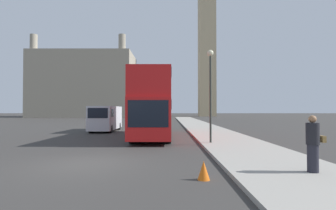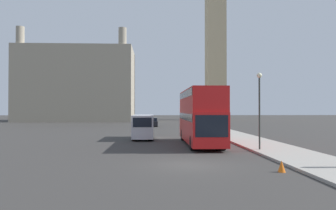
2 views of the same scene
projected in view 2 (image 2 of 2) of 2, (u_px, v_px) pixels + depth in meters
name	position (u px, v px, depth m)	size (l,w,h in m)	color
ground_plane	(188.00, 165.00, 17.47)	(300.00, 300.00, 0.00)	#383533
sidewalk_strip	(316.00, 162.00, 17.79)	(3.97, 120.00, 0.15)	#9E998E
clock_tower	(215.00, 0.00, 92.60)	(5.64, 5.81, 66.11)	tan
building_block_distant	(78.00, 85.00, 82.61)	(27.71, 15.73, 22.12)	#9E937F
red_double_decker_bus	(200.00, 114.00, 27.35)	(2.57, 10.90, 4.57)	red
white_van	(143.00, 126.00, 32.56)	(2.05, 5.93, 2.38)	silver
street_lamp	(259.00, 99.00, 23.02)	(0.36, 0.36, 5.39)	#2D332D
parked_sedan	(152.00, 122.00, 56.89)	(1.86, 4.43, 1.50)	black
traffic_cone	(282.00, 166.00, 15.37)	(0.36, 0.36, 0.55)	orange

